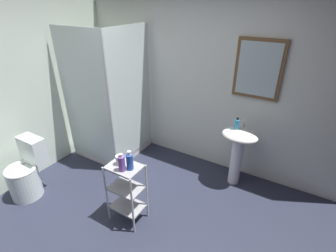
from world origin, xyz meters
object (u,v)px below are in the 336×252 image
Objects in this scene: storage_cart at (126,189)px; toilet at (27,173)px; hand_soap_bottle at (237,124)px; conditioner_bottle_purple at (122,163)px; pedestal_sink at (238,146)px; rinse_cup at (120,160)px; shampoo_bottle_blue at (130,161)px; shower_stall at (112,128)px.

toilet is at bearing -166.69° from storage_cart.
hand_soap_bottle is 1.55m from conditioner_bottle_purple.
pedestal_sink is 0.31m from hand_soap_bottle.
hand_soap_bottle is at bearing 56.43° from rinse_cup.
rinse_cup reaches higher than storage_cart.
rinse_cup is (1.31, 0.33, 0.48)m from toilet.
conditioner_bottle_purple is 0.12m from rinse_cup.
shampoo_bottle_blue reaches higher than storage_cart.
conditioner_bottle_purple is at bearing -132.40° from shampoo_bottle_blue.
toilet is 1.41m from storage_cart.
toilet is 3.85× the size of conditioner_bottle_purple.
shower_stall is at bearing -169.99° from hand_soap_bottle.
rinse_cup is at bearing 142.98° from conditioner_bottle_purple.
shampoo_bottle_blue is (1.15, -0.96, 0.37)m from shower_stall.
conditioner_bottle_purple is (1.40, 0.26, 0.51)m from toilet.
storage_cart is (-0.85, -1.26, -0.14)m from pedestal_sink.
hand_soap_bottle is 0.80× the size of conditioner_bottle_purple.
toilet is at bearing -165.74° from rinse_cup.
shower_stall reaches higher than storage_cart.
conditioner_bottle_purple is (-0.76, -1.35, -0.05)m from hand_soap_bottle.
shampoo_bottle_blue is (0.08, 0.00, 0.40)m from storage_cart.
storage_cart is 4.71× the size of hand_soap_bottle.
toilet is at bearing -143.20° from hand_soap_bottle.
conditioner_bottle_purple reaches higher than storage_cart.
shower_stall is 19.03× the size of rinse_cup.
shampoo_bottle_blue is at bearing 47.60° from conditioner_bottle_purple.
toilet is (-0.30, -1.29, -0.15)m from shower_stall.
hand_soap_bottle is 1.47m from shampoo_bottle_blue.
storage_cart is at bearing -121.42° from hand_soap_bottle.
shower_stall is 1.33m from toilet.
hand_soap_bottle is 0.73× the size of shampoo_bottle_blue.
storage_cart is 1.58m from hand_soap_bottle.
storage_cart is 3.75× the size of conditioner_bottle_purple.
shampoo_bottle_blue is (-0.71, -1.29, -0.05)m from hand_soap_bottle.
shower_stall is 12.74× the size of hand_soap_bottle.
rinse_cup reaches higher than toilet.
shampoo_bottle_blue is at bearing -118.66° from hand_soap_bottle.
rinse_cup is (-0.15, 0.01, -0.04)m from shampoo_bottle_blue.
shower_stall reaches higher than shampoo_bottle_blue.
storage_cart is 0.36m from rinse_cup.
conditioner_bottle_purple reaches higher than toilet.
toilet is 1.43m from rinse_cup.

